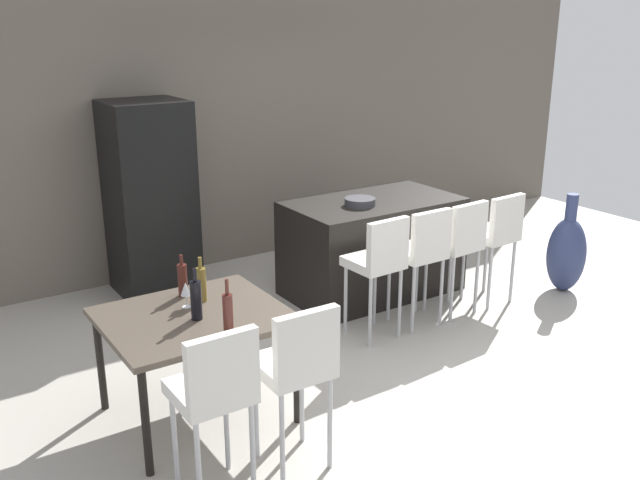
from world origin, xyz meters
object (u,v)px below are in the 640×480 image
(dining_chair_far, at_px, (297,362))
(floor_vase, at_px, (566,253))
(dining_chair_near, at_px, (215,388))
(wine_bottle_far, at_px, (201,284))
(refrigerator, at_px, (150,199))
(bar_chair_right, at_px, (459,240))
(wine_glass_middle, at_px, (186,290))
(fruit_bowl, at_px, (360,202))
(bar_chair_middle, at_px, (422,249))
(wine_bottle_corner, at_px, (196,299))
(dining_table, at_px, (194,324))
(wine_bottle_inner, at_px, (183,280))
(bar_chair_far, at_px, (496,231))
(bar_chair_left, at_px, (379,259))
(wine_bottle_left, at_px, (228,313))
(kitchen_island, at_px, (372,246))

(dining_chair_far, distance_m, floor_vase, 3.79)
(dining_chair_near, xyz_separation_m, wine_bottle_far, (0.39, 1.03, 0.16))
(refrigerator, bearing_deg, bar_chair_right, -45.06)
(wine_glass_middle, bearing_deg, dining_chair_near, -104.96)
(wine_glass_middle, xyz_separation_m, refrigerator, (0.57, 2.19, 0.06))
(dining_chair_far, xyz_separation_m, fruit_bowl, (1.84, 1.89, 0.26))
(bar_chair_middle, distance_m, wine_bottle_far, 2.06)
(dining_chair_near, height_order, wine_bottle_corner, wine_bottle_corner)
(bar_chair_middle, relative_size, dining_table, 0.92)
(dining_chair_far, relative_size, wine_bottle_inner, 3.54)
(bar_chair_far, bearing_deg, bar_chair_left, -180.00)
(wine_bottle_left, height_order, fruit_bowl, wine_bottle_left)
(wine_bottle_inner, distance_m, wine_bottle_corner, 0.42)
(bar_chair_left, height_order, wine_bottle_corner, wine_bottle_corner)
(wine_bottle_far, xyz_separation_m, wine_bottle_inner, (-0.07, 0.15, -0.00))
(bar_chair_left, distance_m, bar_chair_far, 1.35)
(kitchen_island, xyz_separation_m, wine_glass_middle, (-2.31, -1.00, 0.40))
(bar_chair_left, bearing_deg, wine_glass_middle, -175.02)
(wine_bottle_inner, bearing_deg, dining_chair_near, -105.31)
(dining_table, xyz_separation_m, fruit_bowl, (2.09, 1.04, 0.28))
(wine_bottle_far, relative_size, refrigerator, 0.17)
(wine_bottle_left, xyz_separation_m, wine_bottle_inner, (0.00, 0.70, -0.01))
(refrigerator, bearing_deg, wine_bottle_left, -100.81)
(dining_chair_far, height_order, fruit_bowl, dining_chair_far)
(bar_chair_far, relative_size, dining_table, 0.92)
(dining_chair_far, xyz_separation_m, wine_bottle_inner, (-0.19, 1.18, 0.16))
(wine_bottle_far, bearing_deg, wine_bottle_inner, 114.16)
(kitchen_island, relative_size, wine_bottle_inner, 5.47)
(kitchen_island, height_order, bar_chair_middle, bar_chair_middle)
(bar_chair_middle, xyz_separation_m, wine_glass_middle, (-2.18, -0.15, 0.17))
(wine_bottle_left, relative_size, wine_bottle_inner, 1.17)
(dining_chair_near, distance_m, fruit_bowl, 3.03)
(wine_bottle_far, relative_size, floor_vase, 0.32)
(dining_chair_far, xyz_separation_m, wine_bottle_corner, (-0.27, 0.78, 0.18))
(refrigerator, distance_m, fruit_bowl, 1.99)
(dining_table, xyz_separation_m, wine_bottle_far, (0.14, 0.18, 0.19))
(wine_bottle_far, distance_m, wine_bottle_corner, 0.29)
(bar_chair_middle, height_order, bar_chair_right, same)
(dining_chair_near, relative_size, fruit_bowl, 3.72)
(wine_bottle_inner, bearing_deg, bar_chair_middle, -1.20)
(bar_chair_middle, bearing_deg, wine_bottle_corner, -170.64)
(kitchen_island, relative_size, dining_chair_near, 1.54)
(bar_chair_left, bearing_deg, kitchen_island, 55.24)
(wine_bottle_corner, bearing_deg, dining_chair_near, -107.53)
(wine_bottle_corner, xyz_separation_m, fruit_bowl, (2.11, 1.11, 0.08))
(bar_chair_middle, distance_m, refrigerator, 2.61)
(wine_bottle_left, relative_size, wine_glass_middle, 1.99)
(bar_chair_left, relative_size, floor_vase, 1.08)
(kitchen_island, distance_m, bar_chair_far, 1.17)
(dining_chair_far, xyz_separation_m, wine_glass_middle, (-0.25, 0.99, 0.17))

